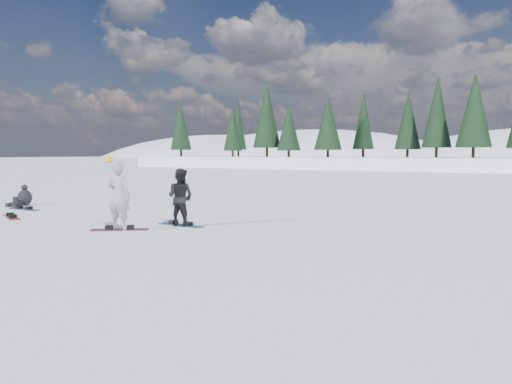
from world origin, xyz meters
TOP-DOWN VIEW (x-y plane):
  - ground at (0.00, 0.00)m, footprint 420.00×420.00m
  - alpine_backdrop at (-11.72, 189.18)m, footprint 412.50×227.00m
  - snowboarder_woman at (0.33, 0.12)m, footprint 0.73×0.54m
  - snowboarder_man at (1.20, 1.59)m, footprint 0.86×0.71m
  - seated_rider at (-7.44, 2.65)m, footprint 0.74×1.08m
  - gear_bag at (-8.14, 2.91)m, footprint 0.51×0.41m
  - snowboard_woman at (0.33, 0.12)m, footprint 1.37×1.13m
  - snowboard_man at (1.20, 1.59)m, footprint 1.52×0.38m
  - snowboard_loose_c at (-6.25, 1.84)m, footprint 1.50×0.30m
  - snowboard_loose_b at (-4.57, 0.24)m, footprint 1.48×0.89m

SIDE VIEW (x-z plane):
  - alpine_backdrop at x=-11.72m, z-range -40.58..12.62m
  - ground at x=0.00m, z-range 0.00..0.00m
  - snowboard_woman at x=0.33m, z-range 0.00..0.03m
  - snowboard_man at x=1.20m, z-range 0.00..0.03m
  - snowboard_loose_c at x=-6.25m, z-range 0.00..0.03m
  - snowboard_loose_b at x=-4.57m, z-range 0.00..0.03m
  - gear_bag at x=-8.14m, z-range 0.00..0.30m
  - seated_rider at x=-7.44m, z-range -0.10..0.74m
  - snowboarder_man at x=1.20m, z-range 0.00..1.62m
  - snowboarder_woman at x=0.33m, z-range -0.06..1.91m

